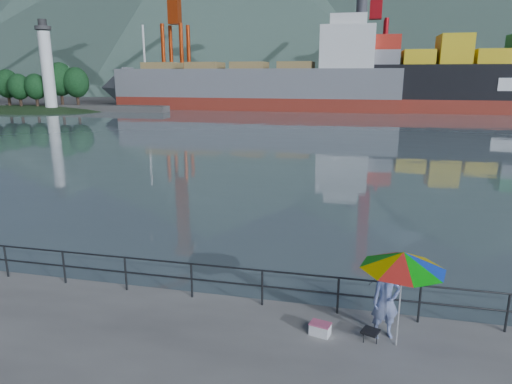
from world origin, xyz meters
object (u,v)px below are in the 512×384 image
at_px(fisherman, 386,301).
at_px(bulk_carrier, 265,85).
at_px(cooler_bag, 320,329).
at_px(beach_umbrella, 403,260).

height_order(fisherman, bulk_carrier, bulk_carrier).
relative_size(fisherman, bulk_carrier, 0.04).
bearing_deg(bulk_carrier, fisherman, -76.17).
relative_size(cooler_bag, bulk_carrier, 0.01).
xyz_separation_m(cooler_bag, bulk_carrier, (-16.56, 73.48, 3.99)).
bearing_deg(bulk_carrier, cooler_bag, -77.30).
bearing_deg(fisherman, cooler_bag, 171.22).
bearing_deg(beach_umbrella, bulk_carrier, 103.97).
height_order(cooler_bag, bulk_carrier, bulk_carrier).
relative_size(beach_umbrella, bulk_carrier, 0.04).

